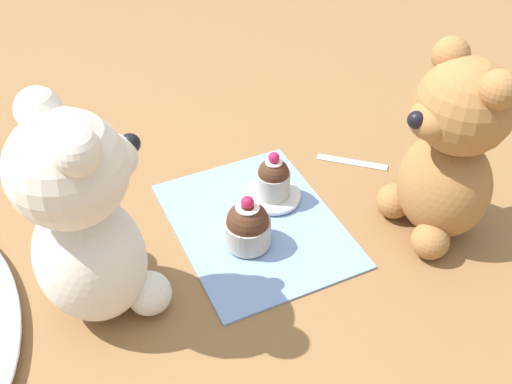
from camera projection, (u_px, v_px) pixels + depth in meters
The scene contains 9 objects.
ground_plane at pixel (256, 225), 0.76m from camera, with size 4.00×4.00×0.00m, color olive.
knitted_placemat at pixel (256, 223), 0.76m from camera, with size 0.25×0.20×0.01m, color #7A9ED1.
teddy_bear_cream at pixel (85, 222), 0.59m from camera, with size 0.15×0.14×0.26m.
teddy_bear_tan at pixel (450, 153), 0.68m from camera, with size 0.12×0.13×0.24m.
cupcake_near_cream_bear at pixel (248, 226), 0.71m from camera, with size 0.06×0.06×0.07m.
saucer_plate at pixel (273, 196), 0.79m from camera, with size 0.07×0.07×0.01m, color silver.
cupcake_near_tan_bear at pixel (273, 178), 0.77m from camera, with size 0.04×0.04×0.07m.
juice_glass at pixel (48, 146), 0.82m from camera, with size 0.06×0.06×0.09m, color orange.
teaspoon at pixel (352, 162), 0.86m from camera, with size 0.10×0.01×0.01m, color silver.
Camera 1 is at (-0.49, 0.23, 0.53)m, focal length 42.00 mm.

